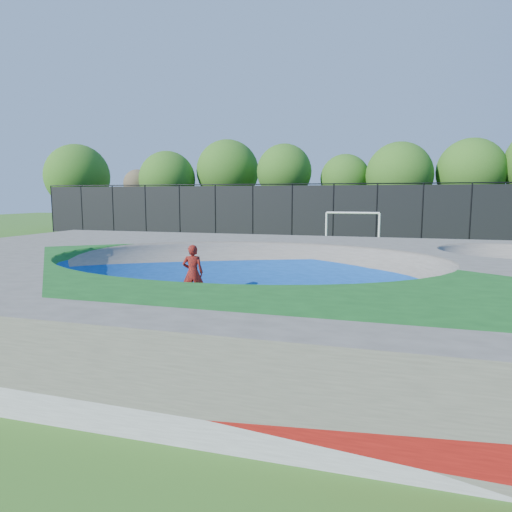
{
  "coord_description": "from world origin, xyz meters",
  "views": [
    {
      "loc": [
        3.77,
        -11.91,
        3.15
      ],
      "look_at": [
        -0.55,
        3.0,
        1.1
      ],
      "focal_mm": 32.0,
      "sensor_mm": 36.0,
      "label": 1
    }
  ],
  "objects": [
    {
      "name": "treeline",
      "position": [
        2.2,
        25.57,
        5.15
      ],
      "size": [
        54.28,
        7.61,
        8.61
      ],
      "color": "#472D23",
      "rests_on": "ground"
    },
    {
      "name": "skater",
      "position": [
        -1.82,
        0.55,
        0.85
      ],
      "size": [
        0.71,
        0.56,
        1.71
      ],
      "primitive_type": "imported",
      "rotation": [
        0.0,
        0.0,
        3.41
      ],
      "color": "red",
      "rests_on": "ground"
    },
    {
      "name": "soccer_goal",
      "position": [
        1.69,
        16.56,
        1.52
      ],
      "size": [
        3.3,
        0.12,
        2.18
      ],
      "color": "white",
      "rests_on": "ground"
    },
    {
      "name": "ground",
      "position": [
        0.0,
        0.0,
        0.0
      ],
      "size": [
        120.0,
        120.0,
        0.0
      ],
      "primitive_type": "plane",
      "color": "#2E601A",
      "rests_on": "ground"
    },
    {
      "name": "skate_deck",
      "position": [
        0.0,
        0.0,
        0.75
      ],
      "size": [
        22.0,
        14.0,
        1.5
      ],
      "primitive_type": "cube",
      "color": "gray",
      "rests_on": "ground"
    },
    {
      "name": "fence",
      "position": [
        0.0,
        21.0,
        2.1
      ],
      "size": [
        48.09,
        0.09,
        4.04
      ],
      "color": "black",
      "rests_on": "ground"
    },
    {
      "name": "skateboard",
      "position": [
        -1.82,
        0.55,
        0.03
      ],
      "size": [
        0.81,
        0.36,
        0.05
      ],
      "primitive_type": "cube",
      "rotation": [
        0.0,
        0.0,
        0.18
      ],
      "color": "black",
      "rests_on": "ground"
    }
  ]
}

